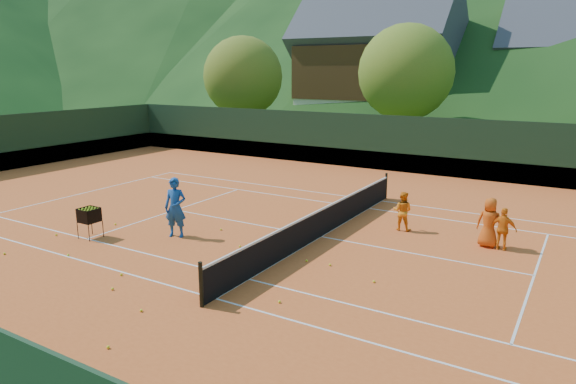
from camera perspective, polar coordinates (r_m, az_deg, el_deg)
The scene contains 29 objects.
ground at distance 16.97m, azimuth 3.67°, elevation -5.03°, with size 400.00×400.00×0.00m, color #2F4D18.
clay_court at distance 16.97m, azimuth 3.67°, elevation -5.00°, with size 40.00×24.00×0.02m, color #C95320.
coach at distance 17.07m, azimuth -12.40°, elevation -1.70°, with size 0.72×0.47×1.97m, color #174A95.
student_a at distance 17.86m, azimuth 12.60°, elevation -2.07°, with size 0.65×0.51×1.34m, color orange.
student_b at distance 16.82m, azimuth 22.80°, elevation -3.82°, with size 0.77×0.32×1.32m, color orange.
student_c at distance 16.95m, azimuth 21.45°, elevation -3.17°, with size 0.76×0.49×1.55m, color #D25112.
tennis_ball_0 at distance 19.67m, azimuth -21.59°, elevation -3.21°, with size 0.07×0.07×0.07m, color yellow.
tennis_ball_1 at distance 17.48m, azimuth -28.98°, elevation -6.01°, with size 0.07×0.07×0.07m, color yellow.
tennis_ball_2 at distance 14.53m, azimuth 4.69°, elevation -8.06°, with size 0.07×0.07×0.07m, color yellow.
tennis_ball_3 at distance 14.78m, azimuth 2.08°, elevation -7.63°, with size 0.07×0.07×0.07m, color yellow.
tennis_ball_4 at distance 15.99m, azimuth -5.36°, elevation -6.03°, with size 0.07×0.07×0.07m, color yellow.
tennis_ball_5 at distance 17.71m, azimuth -7.46°, elevation -4.14°, with size 0.07×0.07×0.07m, color yellow.
tennis_ball_6 at distance 12.33m, azimuth -0.95°, elevation -12.09°, with size 0.07×0.07×0.07m, color yellow.
tennis_ball_8 at distance 11.11m, azimuth -19.36°, elevation -15.96°, with size 0.07×0.07×0.07m, color yellow.
tennis_ball_10 at distance 18.64m, azimuth -24.36°, elevation -4.36°, with size 0.07×0.07×0.07m, color yellow.
tennis_ball_11 at distance 15.74m, azimuth -4.32°, elevation -6.33°, with size 0.07×0.07×0.07m, color yellow.
tennis_ball_12 at distance 14.52m, azimuth -18.03°, elevation -8.72°, with size 0.07×0.07×0.07m, color yellow.
tennis_ball_13 at distance 13.70m, azimuth -18.93°, elevation -10.15°, with size 0.07×0.07×0.07m, color yellow.
tennis_ball_14 at distance 12.37m, azimuth -15.99°, elevation -12.54°, with size 0.07×0.07×0.07m, color yellow.
tennis_ball_16 at distance 16.52m, azimuth -23.24°, elevation -6.45°, with size 0.07×0.07×0.07m, color yellow.
tennis_ball_18 at distance 19.14m, azimuth -18.63°, elevation -3.40°, with size 0.07×0.07×0.07m, color yellow.
tennis_ball_21 at distance 13.59m, azimuth 9.53°, elevation -9.78°, with size 0.07×0.07×0.07m, color yellow.
court_lines at distance 16.96m, azimuth 3.67°, elevation -4.96°, with size 23.83×11.03×0.00m.
tennis_net at distance 16.81m, azimuth 3.69°, elevation -3.35°, with size 0.10×12.07×1.10m.
perimeter_fence at distance 16.61m, azimuth 3.73°, elevation -0.88°, with size 40.40×24.24×3.00m.
ball_hopper at distance 17.81m, azimuth -21.23°, elevation -2.47°, with size 0.57×0.57×1.00m.
chalet_left at distance 47.60m, azimuth 9.85°, elevation 13.57°, with size 13.80×9.93×12.92m.
tree_a at distance 39.87m, azimuth -5.01°, elevation 12.66°, with size 6.00×6.00×7.88m.
tree_b at distance 36.16m, azimuth 13.00°, elevation 12.82°, with size 6.40×6.40×8.40m.
Camera 1 is at (7.33, -14.34, 5.36)m, focal length 32.00 mm.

